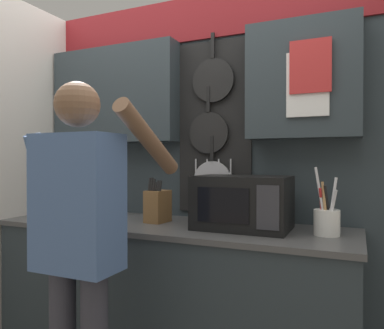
% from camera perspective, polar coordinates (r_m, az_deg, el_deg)
% --- Properties ---
extents(base_cabinet_counter, '(2.13, 0.65, 0.92)m').
position_cam_1_polar(base_cabinet_counter, '(2.39, -3.40, -20.07)').
color(base_cabinet_counter, '#2D383D').
rests_on(base_cabinet_counter, ground_plane).
extents(back_wall_unit, '(2.70, 0.23, 2.39)m').
position_cam_1_polar(back_wall_unit, '(2.51, -0.57, 4.10)').
color(back_wall_unit, '#2D383D').
rests_on(back_wall_unit, ground_plane).
extents(microwave, '(0.51, 0.35, 0.29)m').
position_cam_1_polar(microwave, '(2.10, 7.73, -5.73)').
color(microwave, black).
rests_on(microwave, base_cabinet_counter).
extents(knife_block, '(0.13, 0.16, 0.28)m').
position_cam_1_polar(knife_block, '(2.32, -5.26, -6.26)').
color(knife_block, brown).
rests_on(knife_block, base_cabinet_counter).
extents(utensil_crock, '(0.13, 0.13, 0.35)m').
position_cam_1_polar(utensil_crock, '(2.04, 19.83, -8.01)').
color(utensil_crock, white).
rests_on(utensil_crock, base_cabinet_counter).
extents(person, '(0.54, 0.60, 1.66)m').
position_cam_1_polar(person, '(1.78, -16.77, -9.68)').
color(person, '#383842').
rests_on(person, ground_plane).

